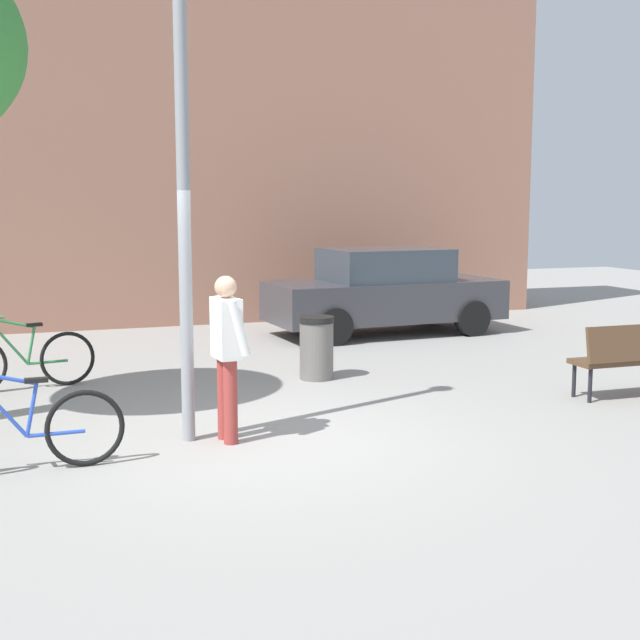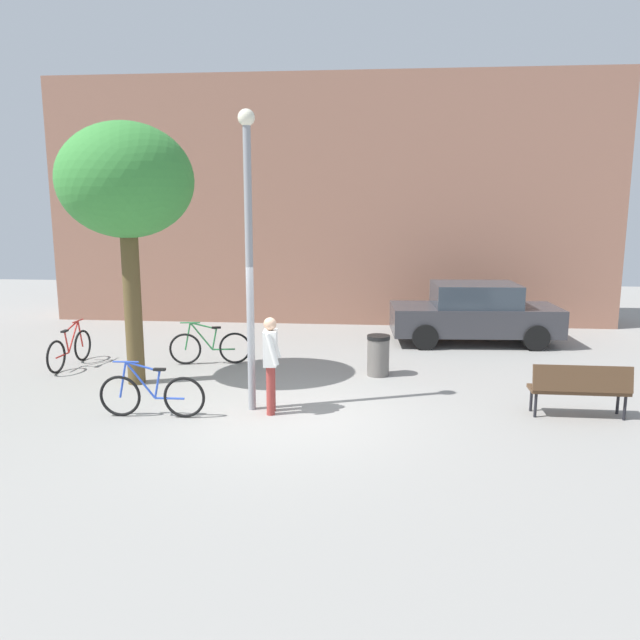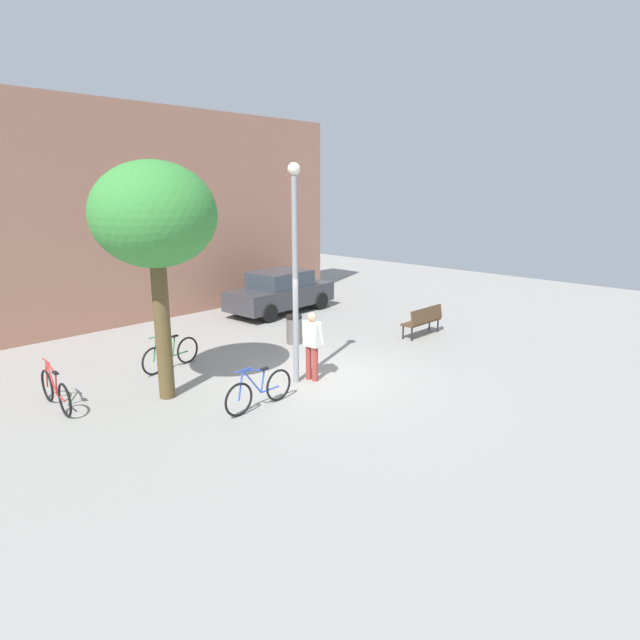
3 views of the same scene
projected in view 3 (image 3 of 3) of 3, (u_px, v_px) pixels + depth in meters
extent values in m
plane|color=gray|center=(326.00, 378.00, 12.88)|extent=(36.00, 36.00, 0.00)
cube|color=#9E6B56|center=(132.00, 215.00, 18.24)|extent=(16.71, 2.00, 7.19)
cylinder|color=gray|center=(295.00, 283.00, 12.05)|extent=(0.13, 0.13, 4.79)
sphere|color=#F2EACC|center=(294.00, 169.00, 11.44)|extent=(0.28, 0.28, 0.28)
cylinder|color=#9E3833|center=(309.00, 362.00, 12.74)|extent=(0.14, 0.14, 0.85)
cylinder|color=#9E3833|center=(315.00, 364.00, 12.61)|extent=(0.14, 0.14, 0.85)
cube|color=white|center=(312.00, 334.00, 12.50)|extent=(0.25, 0.42, 0.60)
sphere|color=tan|center=(312.00, 317.00, 12.40)|extent=(0.22, 0.22, 0.22)
cylinder|color=white|center=(305.00, 331.00, 12.68)|extent=(0.24, 0.11, 0.55)
cylinder|color=white|center=(321.00, 334.00, 12.38)|extent=(0.24, 0.11, 0.55)
cube|color=#513823|center=(421.00, 321.00, 16.52)|extent=(1.60, 0.46, 0.06)
cube|color=#513823|center=(427.00, 315.00, 16.33)|extent=(1.60, 0.14, 0.44)
cylinder|color=black|center=(403.00, 332.00, 16.19)|extent=(0.05, 0.05, 0.42)
cylinder|color=black|center=(429.00, 324.00, 17.18)|extent=(0.05, 0.05, 0.42)
cylinder|color=black|center=(412.00, 334.00, 15.97)|extent=(0.05, 0.05, 0.42)
cylinder|color=black|center=(438.00, 326.00, 16.97)|extent=(0.05, 0.05, 0.42)
cylinder|color=brown|center=(163.00, 330.00, 11.36)|extent=(0.34, 0.34, 3.08)
ellipsoid|color=#398939|center=(154.00, 215.00, 10.76)|extent=(2.56, 2.56, 2.17)
torus|color=black|center=(47.00, 386.00, 11.42)|extent=(0.08, 0.71, 0.71)
torus|color=black|center=(65.00, 400.00, 10.65)|extent=(0.08, 0.71, 0.71)
cylinder|color=red|center=(51.00, 377.00, 11.10)|extent=(0.06, 0.50, 0.64)
cylinder|color=red|center=(51.00, 367.00, 11.00)|extent=(0.06, 0.58, 0.18)
cylinder|color=red|center=(56.00, 384.00, 10.91)|extent=(0.04, 0.14, 0.48)
cylinder|color=red|center=(61.00, 398.00, 10.83)|extent=(0.06, 0.50, 0.04)
cylinder|color=red|center=(47.00, 374.00, 11.31)|extent=(0.04, 0.17, 0.63)
cube|color=black|center=(55.00, 373.00, 10.81)|extent=(0.09, 0.20, 0.04)
cylinder|color=red|center=(46.00, 361.00, 11.19)|extent=(0.05, 0.44, 0.03)
torus|color=black|center=(154.00, 361.00, 13.04)|extent=(0.71, 0.17, 0.71)
torus|color=black|center=(188.00, 350.00, 13.93)|extent=(0.71, 0.17, 0.71)
cylinder|color=#338447|center=(165.00, 346.00, 13.27)|extent=(0.50, 0.12, 0.64)
cylinder|color=#338447|center=(166.00, 337.00, 13.25)|extent=(0.58, 0.14, 0.18)
cylinder|color=#338447|center=(174.00, 347.00, 13.51)|extent=(0.14, 0.06, 0.48)
cylinder|color=#338447|center=(180.00, 353.00, 13.73)|extent=(0.50, 0.12, 0.04)
cylinder|color=#338447|center=(155.00, 349.00, 13.03)|extent=(0.17, 0.06, 0.63)
cube|color=black|center=(175.00, 336.00, 13.49)|extent=(0.21, 0.11, 0.04)
cylinder|color=#338447|center=(156.00, 337.00, 13.00)|extent=(0.44, 0.11, 0.03)
torus|color=black|center=(239.00, 400.00, 10.67)|extent=(0.71, 0.07, 0.71)
torus|color=black|center=(279.00, 385.00, 11.46)|extent=(0.71, 0.07, 0.71)
cylinder|color=blue|center=(252.00, 382.00, 10.86)|extent=(0.50, 0.05, 0.64)
cylinder|color=blue|center=(254.00, 370.00, 10.84)|extent=(0.58, 0.05, 0.18)
cylinder|color=blue|center=(263.00, 381.00, 11.08)|extent=(0.14, 0.04, 0.48)
cylinder|color=blue|center=(270.00, 389.00, 11.28)|extent=(0.50, 0.05, 0.04)
cylinder|color=blue|center=(241.00, 385.00, 10.65)|extent=(0.17, 0.04, 0.63)
cube|color=black|center=(264.00, 369.00, 11.05)|extent=(0.20, 0.09, 0.04)
cylinder|color=blue|center=(243.00, 370.00, 10.62)|extent=(0.44, 0.04, 0.03)
cube|color=#38383D|center=(280.00, 296.00, 19.58)|extent=(4.29, 1.94, 0.70)
cube|color=#333D47|center=(280.00, 279.00, 19.43)|extent=(2.19, 1.68, 0.60)
cylinder|color=black|center=(290.00, 296.00, 21.15)|extent=(0.65, 0.26, 0.64)
cylinder|color=black|center=(321.00, 301.00, 20.14)|extent=(0.65, 0.26, 0.64)
cylinder|color=black|center=(239.00, 307.00, 19.17)|extent=(0.65, 0.26, 0.64)
cylinder|color=black|center=(269.00, 313.00, 18.16)|extent=(0.65, 0.26, 0.64)
cylinder|color=#66605B|center=(294.00, 331.00, 15.69)|extent=(0.46, 0.46, 0.77)
cylinder|color=black|center=(294.00, 317.00, 15.58)|extent=(0.48, 0.48, 0.08)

